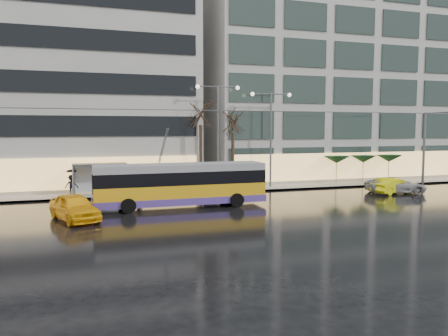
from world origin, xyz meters
name	(u,v)px	position (x,y,z in m)	size (l,w,h in m)	color
ground	(237,215)	(0.00, 0.00, 0.00)	(140.00, 140.00, 0.00)	black
sidewalk	(208,185)	(2.00, 14.00, 0.07)	(80.00, 10.00, 0.15)	gray
kerb	(224,192)	(2.00, 9.05, 0.07)	(80.00, 0.10, 0.15)	slate
building_left	(4,66)	(-16.00, 19.00, 11.15)	(34.00, 14.00, 22.00)	#9F9D98
building_right	(339,66)	(19.00, 19.00, 12.65)	(32.00, 14.00, 25.00)	#9F9D98
trolleybus	(181,186)	(-2.81, 3.75, 1.48)	(11.83, 4.65, 5.47)	gold
catenary	(216,143)	(1.00, 7.94, 4.25)	(42.24, 5.12, 7.00)	#595B60
bus_shelter	(95,172)	(-8.38, 10.69, 1.96)	(4.20, 1.60, 2.51)	#595B60
street_lamp_near	(218,122)	(2.00, 10.80, 5.99)	(3.96, 0.36, 9.03)	#595B60
street_lamp_far	(271,126)	(7.00, 10.80, 5.71)	(3.96, 0.36, 8.53)	#595B60
tree_a	(201,109)	(0.50, 11.00, 7.09)	(3.20, 3.20, 8.40)	black
tree_b	(233,118)	(3.50, 11.20, 6.40)	(3.20, 3.20, 7.70)	black
parasol_a	(337,160)	(14.00, 11.00, 2.45)	(2.50, 2.50, 2.65)	#595B60
parasol_b	(363,159)	(17.00, 11.00, 2.45)	(2.50, 2.50, 2.65)	#595B60
parasol_c	(389,158)	(20.00, 11.00, 2.45)	(2.50, 2.50, 2.65)	#595B60
taxi_a	(74,207)	(-9.74, 1.30, 0.80)	(1.88, 4.68, 1.59)	#FFB60D
taxi_b	(393,186)	(15.47, 4.63, 0.67)	(1.42, 4.08, 1.34)	#F3F00C
sedan_silver	(396,185)	(15.82, 4.70, 0.68)	(2.27, 4.92, 1.37)	#A0A0A4
pedestrian_a	(139,177)	(-5.05, 9.40, 1.58)	(1.25, 1.26, 2.19)	black
pedestrian_b	(111,180)	(-7.10, 12.16, 1.11)	(1.03, 0.85, 1.92)	black
pedestrian_c	(71,181)	(-10.19, 10.69, 1.26)	(1.14, 0.94, 2.11)	black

